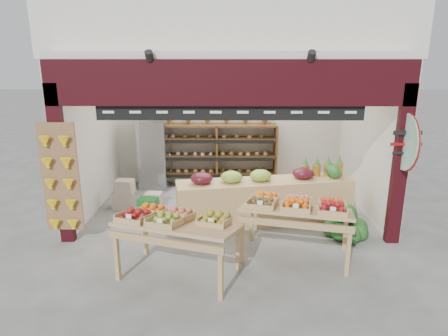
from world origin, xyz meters
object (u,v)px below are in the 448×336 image
display_table_left (172,221)px  refrigerator (155,152)px  cardboard_stack (136,198)px  watermelon_pile (346,225)px  mid_counter (264,199)px  display_table_right (297,207)px  back_shelving (217,140)px

display_table_left → refrigerator: bearing=103.2°
cardboard_stack → watermelon_pile: cardboard_stack is taller
refrigerator → watermelon_pile: size_ratio=2.12×
mid_counter → display_table_right: (0.37, -1.36, 0.38)m
mid_counter → cardboard_stack: bearing=165.8°
mid_counter → watermelon_pile: (1.37, -0.64, -0.23)m
back_shelving → display_table_left: back_shelving is taller
display_table_right → back_shelving: bearing=110.3°
refrigerator → mid_counter: (2.40, -2.09, -0.40)m
refrigerator → watermelon_pile: bearing=-29.8°
back_shelving → cardboard_stack: back_shelving is taller
refrigerator → cardboard_stack: bearing=-91.2°
display_table_left → display_table_right: size_ratio=1.01×
display_table_left → back_shelving: bearing=82.5°
back_shelving → watermelon_pile: (2.31, -2.83, -0.92)m
cardboard_stack → back_shelving: bearing=43.0°
watermelon_pile → cardboard_stack: bearing=161.9°
display_table_left → mid_counter: bearing=51.6°
back_shelving → display_table_right: 3.79m
mid_counter → display_table_left: same height
back_shelving → watermelon_pile: size_ratio=3.52×
watermelon_pile → display_table_left: bearing=-156.7°
refrigerator → display_table_right: size_ratio=0.94×
cardboard_stack → display_table_right: (2.95, -2.01, 0.60)m
mid_counter → display_table_right: 1.45m
display_table_left → watermelon_pile: bearing=23.3°
display_table_right → mid_counter: bearing=105.2°
cardboard_stack → mid_counter: bearing=-14.2°
mid_counter → watermelon_pile: size_ratio=4.16×
back_shelving → cardboard_stack: size_ratio=2.91×
refrigerator → watermelon_pile: refrigerator is taller
back_shelving → display_table_left: 4.10m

